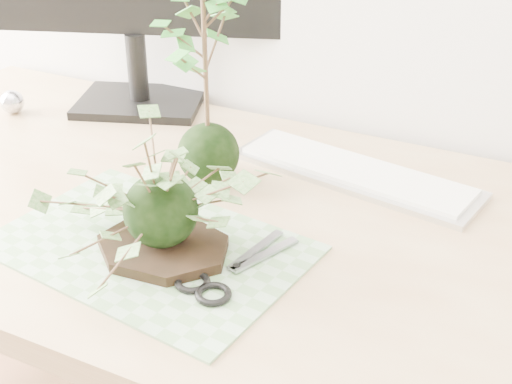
# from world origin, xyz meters

# --- Properties ---
(desk) EXTENTS (1.60, 0.70, 0.74)m
(desk) POSITION_xyz_m (-0.04, 1.23, 0.65)
(desk) COLOR tan
(desk) RESTS_ON ground_plane
(cutting_mat) EXTENTS (0.44, 0.32, 0.00)m
(cutting_mat) POSITION_xyz_m (-0.14, 1.10, 0.74)
(cutting_mat) COLOR #699960
(cutting_mat) RESTS_ON desk
(stone_dish) EXTENTS (0.20, 0.20, 0.01)m
(stone_dish) POSITION_xyz_m (-0.11, 1.09, 0.75)
(stone_dish) COLOR black
(stone_dish) RESTS_ON cutting_mat
(ivy_kokedama) EXTENTS (0.28, 0.28, 0.19)m
(ivy_kokedama) POSITION_xyz_m (-0.11, 1.09, 0.85)
(ivy_kokedama) COLOR black
(ivy_kokedama) RESTS_ON stone_dish
(maple_kokedama) EXTENTS (0.24, 0.24, 0.40)m
(maple_kokedama) POSITION_xyz_m (-0.16, 1.30, 1.02)
(maple_kokedama) COLOR black
(maple_kokedama) RESTS_ON desk
(keyboard) EXTENTS (0.42, 0.19, 0.02)m
(keyboard) POSITION_xyz_m (0.04, 1.42, 0.75)
(keyboard) COLOR #BCBCBC
(keyboard) RESTS_ON desk
(foil_ball) EXTENTS (0.05, 0.05, 0.05)m
(foil_ball) POSITION_xyz_m (-0.64, 1.37, 0.76)
(foil_ball) COLOR silver
(foil_ball) RESTS_ON desk
(scissors) EXTENTS (0.09, 0.19, 0.01)m
(scissors) POSITION_xyz_m (-0.01, 1.06, 0.75)
(scissors) COLOR gray
(scissors) RESTS_ON cutting_mat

